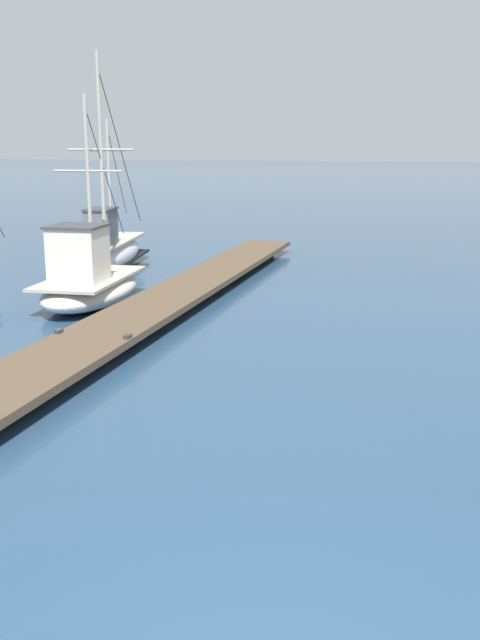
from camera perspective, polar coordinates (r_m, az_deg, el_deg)
floating_dock at (r=19.35m, az=-5.53°, el=1.90°), size 2.38×23.26×0.53m
fishing_boat_0 at (r=25.78m, az=-10.47°, el=5.40°), size 2.72×6.39×5.25m
fishing_boat_3 at (r=20.02m, az=-12.11°, el=3.13°), size 2.65×6.77×6.87m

